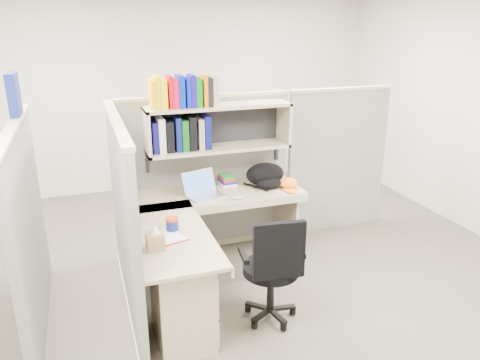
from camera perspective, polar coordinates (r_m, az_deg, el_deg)
name	(u,v)px	position (r m, az deg, el deg)	size (l,w,h in m)	color
ground	(232,288)	(4.38, -1.00, -13.02)	(6.00, 6.00, 0.00)	#3C372E
room_shell	(231,112)	(3.78, -1.14, 8.29)	(6.00, 6.00, 6.00)	beige
cubicle	(178,183)	(4.30, -7.60, -0.37)	(3.79, 1.84, 1.95)	#61615C
desk	(194,268)	(3.83, -5.60, -10.57)	(1.74, 1.75, 0.73)	gray
laptop	(205,185)	(4.40, -4.28, -0.59)	(0.34, 0.34, 0.24)	silver
backpack	(267,176)	(4.67, 3.31, 0.54)	(0.39, 0.30, 0.23)	black
orange_cap	(289,183)	(4.68, 5.96, -0.36)	(0.18, 0.21, 0.10)	orange
snack_canister	(172,224)	(3.77, -8.28, -5.31)	(0.10, 0.10, 0.10)	navy
tissue_box	(155,237)	(3.47, -10.34, -6.80)	(0.13, 0.13, 0.20)	#A87D5F
mouse	(237,198)	(4.36, -0.31, -2.17)	(0.09, 0.06, 0.04)	#83A4BA
paper_cup	(207,182)	(4.68, -4.07, -0.26)	(0.07, 0.07, 0.10)	white
book_stack	(227,179)	(4.76, -1.59, 0.07)	(0.15, 0.20, 0.10)	gray
loose_paper	(169,236)	(3.70, -8.66, -6.71)	(0.20, 0.27, 0.00)	silver
task_chair	(272,285)	(3.79, 3.92, -12.66)	(0.51, 0.48, 0.94)	black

